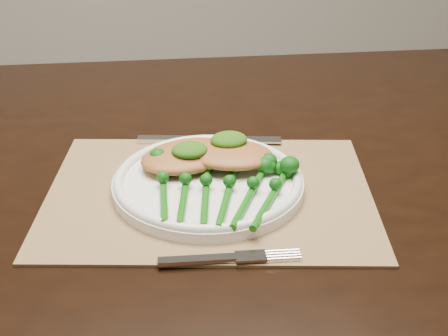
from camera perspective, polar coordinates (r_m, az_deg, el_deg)
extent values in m
cube|color=black|center=(0.92, -1.55, -0.25)|extent=(1.67, 1.04, 0.04)
cube|color=olive|center=(0.82, -1.34, -2.32)|extent=(0.48, 0.39, 0.00)
cylinder|color=white|center=(0.82, -1.46, -1.50)|extent=(0.25, 0.25, 0.01)
torus|color=white|center=(0.82, -1.47, -0.97)|extent=(0.25, 0.25, 0.01)
cube|color=silver|center=(0.95, -5.30, 2.60)|extent=(0.09, 0.03, 0.01)
cube|color=silver|center=(0.95, 1.20, 2.61)|extent=(0.13, 0.05, 0.00)
cube|color=silver|center=(0.69, -2.42, -8.37)|extent=(0.09, 0.02, 0.00)
ellipsoid|color=#AC6631|center=(0.85, -3.33, 1.12)|extent=(0.15, 0.12, 0.03)
ellipsoid|color=#AC6631|center=(0.84, 0.48, 1.26)|extent=(0.14, 0.12, 0.02)
ellipsoid|color=#194409|center=(0.83, -3.16, 1.64)|extent=(0.05, 0.04, 0.02)
ellipsoid|color=#194409|center=(0.85, 0.45, 2.58)|extent=(0.05, 0.04, 0.02)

